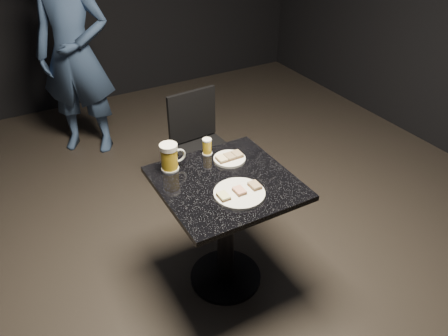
# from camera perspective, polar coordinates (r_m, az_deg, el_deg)

# --- Properties ---
(floor) EXTENTS (6.00, 6.00, 0.00)m
(floor) POSITION_cam_1_polar(r_m,az_deg,el_deg) (2.84, 0.20, -14.09)
(floor) COLOR black
(floor) RESTS_ON ground
(plate_large) EXTENTS (0.27, 0.27, 0.01)m
(plate_large) POSITION_cam_1_polar(r_m,az_deg,el_deg) (2.23, 2.01, -3.32)
(plate_large) COLOR white
(plate_large) RESTS_ON table
(plate_small) EXTENTS (0.18, 0.18, 0.01)m
(plate_small) POSITION_cam_1_polar(r_m,az_deg,el_deg) (2.50, 0.72, 1.19)
(plate_small) COLOR white
(plate_small) RESTS_ON table
(patron) EXTENTS (0.76, 0.70, 1.75)m
(patron) POSITION_cam_1_polar(r_m,az_deg,el_deg) (3.93, -18.97, 13.83)
(patron) COLOR navy
(patron) RESTS_ON floor
(table) EXTENTS (0.70, 0.70, 0.75)m
(table) POSITION_cam_1_polar(r_m,az_deg,el_deg) (2.48, 0.23, -6.22)
(table) COLOR black
(table) RESTS_ON floor
(beer_mug) EXTENTS (0.15, 0.10, 0.16)m
(beer_mug) POSITION_cam_1_polar(r_m,az_deg,el_deg) (2.40, -7.09, 1.45)
(beer_mug) COLOR silver
(beer_mug) RESTS_ON table
(beer_tumbler) EXTENTS (0.06, 0.06, 0.10)m
(beer_tumbler) POSITION_cam_1_polar(r_m,az_deg,el_deg) (2.54, -2.22, 2.83)
(beer_tumbler) COLOR silver
(beer_tumbler) RESTS_ON table
(chair) EXTENTS (0.40, 0.40, 0.86)m
(chair) POSITION_cam_1_polar(r_m,az_deg,el_deg) (3.17, -3.07, 3.30)
(chair) COLOR black
(chair) RESTS_ON floor
(canapes_on_plate_large) EXTENTS (0.24, 0.07, 0.02)m
(canapes_on_plate_large) POSITION_cam_1_polar(r_m,az_deg,el_deg) (2.22, 2.02, -2.98)
(canapes_on_plate_large) COLOR #4C3521
(canapes_on_plate_large) RESTS_ON plate_large
(canapes_on_plate_small) EXTENTS (0.15, 0.07, 0.02)m
(canapes_on_plate_small) POSITION_cam_1_polar(r_m,az_deg,el_deg) (2.49, 0.72, 1.51)
(canapes_on_plate_small) COLOR #4C3521
(canapes_on_plate_small) RESTS_ON plate_small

